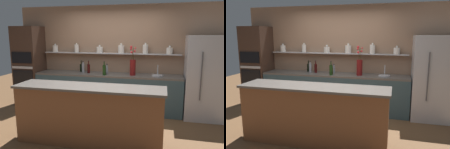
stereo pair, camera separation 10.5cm
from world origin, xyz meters
The scene contains 14 objects.
ground_plane centered at (0.00, 0.00, 0.00)m, with size 12.00×12.00×0.00m, color brown.
back_wall_unit centered at (0.00, 1.60, 1.30)m, with size 5.20×0.28×2.60m.
back_counter_unit centered at (-0.12, 1.24, 0.46)m, with size 3.60×0.62×0.92m.
island_counter centered at (0.00, -0.49, 0.51)m, with size 2.58×0.61×1.02m.
refrigerator centered at (2.15, 1.20, 0.93)m, with size 0.90×0.73×1.86m.
oven_tower centered at (-2.27, 1.24, 1.04)m, with size 0.66×0.64×2.08m.
flower_vase centered at (0.51, 1.20, 1.14)m, with size 0.15×0.14×0.70m.
sink_fixture centered at (1.09, 1.25, 0.95)m, with size 0.27×0.27×0.25m.
bottle_wine_0 centered at (-0.61, 1.26, 1.04)m, with size 0.07×0.07×0.31m.
bottle_oil_1 centered at (-0.17, 1.18, 1.01)m, with size 0.06×0.06×0.23m.
bottle_spirit_2 centered at (-0.76, 1.26, 1.04)m, with size 0.07×0.07×0.29m.
bottle_spirit_3 centered at (-0.16, 1.33, 1.01)m, with size 0.06×0.06×0.23m.
bottle_wine_4 centered at (-0.15, 1.06, 1.05)m, with size 0.08×0.08×0.33m.
bottle_wine_5 centered at (-0.87, 1.40, 1.03)m, with size 0.07×0.07×0.29m.
Camera 1 is at (1.21, -3.89, 1.88)m, focal length 35.00 mm.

